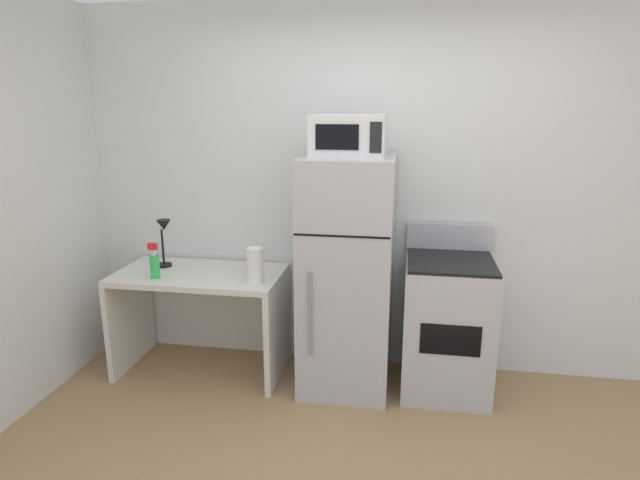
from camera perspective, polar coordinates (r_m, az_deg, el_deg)
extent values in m
cube|color=silver|center=(3.78, 6.66, 5.29)|extent=(5.00, 0.10, 2.60)
cube|color=silver|center=(3.82, -12.99, -3.72)|extent=(1.17, 0.64, 0.04)
cube|color=silver|center=(4.19, -19.95, -8.06)|extent=(0.04, 0.64, 0.71)
cube|color=silver|center=(3.78, -4.58, -9.66)|extent=(0.04, 0.64, 0.71)
cylinder|color=black|center=(4.01, -16.61, -2.63)|extent=(0.11, 0.11, 0.02)
cylinder|color=black|center=(3.98, -16.75, -0.71)|extent=(0.02, 0.02, 0.26)
cone|color=black|center=(3.91, -16.66, 1.56)|extent=(0.10, 0.10, 0.08)
cylinder|color=green|center=(3.74, -17.54, -2.80)|extent=(0.06, 0.06, 0.16)
cylinder|color=white|center=(3.71, -17.66, -1.29)|extent=(0.02, 0.02, 0.04)
cube|color=red|center=(3.69, -17.78, -0.67)|extent=(0.06, 0.03, 0.04)
cylinder|color=white|center=(3.48, -7.10, -2.79)|extent=(0.11, 0.11, 0.24)
cube|color=#B7B7BC|center=(3.53, 2.97, -3.80)|extent=(0.59, 0.65, 1.58)
cube|color=black|center=(3.12, 2.35, 0.41)|extent=(0.58, 0.00, 0.01)
cylinder|color=gray|center=(3.30, -1.09, -8.09)|extent=(0.02, 0.02, 0.55)
cube|color=silver|center=(3.34, 3.14, 11.29)|extent=(0.46, 0.34, 0.26)
cube|color=black|center=(3.17, 1.86, 11.14)|extent=(0.26, 0.01, 0.15)
cube|color=black|center=(3.15, 6.09, 11.04)|extent=(0.07, 0.01, 0.18)
cube|color=#B7B7BC|center=(3.67, 13.63, -9.19)|extent=(0.58, 0.60, 0.90)
cube|color=black|center=(3.51, 14.08, -2.30)|extent=(0.55, 0.58, 0.02)
cube|color=#B7B7BC|center=(3.76, 13.87, 0.38)|extent=(0.58, 0.04, 0.18)
cube|color=black|center=(3.38, 14.01, -10.54)|extent=(0.37, 0.01, 0.20)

